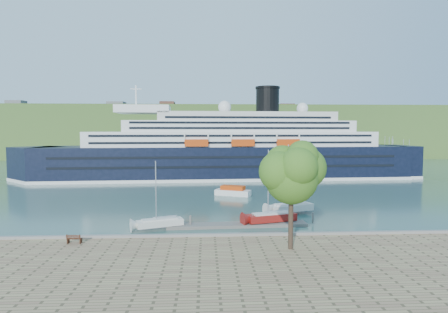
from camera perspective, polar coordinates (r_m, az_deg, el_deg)
ground at (r=42.99m, az=0.65°, el=-13.23°), size 400.00×400.00×0.00m
far_hillside at (r=186.00m, az=-2.11°, el=3.77°), size 400.00×50.00×24.00m
quay_coping at (r=42.47m, az=0.67°, el=-11.82°), size 220.00×0.50×0.30m
cruise_ship at (r=98.81m, az=0.11°, el=3.68°), size 109.04×20.63×24.35m
park_bench at (r=42.77m, az=-21.82°, el=-11.49°), size 1.67×0.82×1.03m
promenade_tree at (r=37.44m, az=10.20°, el=-5.17°), size 7.01×7.01×11.60m
floating_pontoon at (r=50.42m, az=2.03°, el=-10.38°), size 18.62×3.06×0.41m
sailboat_white_near at (r=48.81m, az=-9.80°, el=-6.09°), size 6.77×3.97×8.46m
sailboat_red at (r=50.85m, az=7.28°, el=-4.96°), size 7.78×4.01×9.68m
sailboat_white_far at (r=57.45m, az=10.20°, el=-3.73°), size 8.09×4.93×10.13m
tender_launch at (r=73.56m, az=1.36°, el=-5.21°), size 7.33×4.96×1.92m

